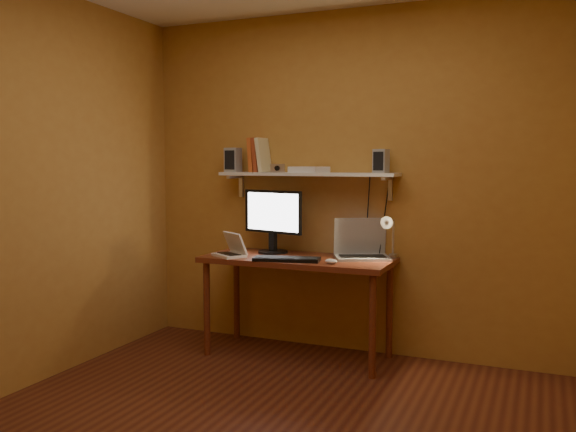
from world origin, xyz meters
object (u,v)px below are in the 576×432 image
at_px(desk, 298,269).
at_px(router, 309,170).
at_px(keyboard, 287,259).
at_px(speaker_right, 381,161).
at_px(mouse, 331,261).
at_px(laptop, 361,248).
at_px(desk_lamp, 390,231).
at_px(monitor, 273,218).
at_px(speaker_left, 233,160).
at_px(shelf_camera, 278,168).
at_px(netbook, 232,250).
at_px(wall_shelf, 307,175).

xyz_separation_m(desk, router, (0.01, 0.20, 0.73)).
bearing_deg(keyboard, speaker_right, 22.32).
bearing_deg(mouse, speaker_right, 75.22).
bearing_deg(mouse, desk, 167.82).
bearing_deg(keyboard, laptop, 25.78).
distance_m(desk_lamp, router, 0.79).
relative_size(monitor, desk_lamp, 1.41).
bearing_deg(mouse, speaker_left, 175.80).
height_order(keyboard, shelf_camera, shelf_camera).
bearing_deg(speaker_right, netbook, -151.79).
distance_m(desk, desk_lamp, 0.73).
bearing_deg(shelf_camera, laptop, 1.60).
relative_size(keyboard, speaker_right, 2.74).
height_order(wall_shelf, shelf_camera, shelf_camera).
height_order(mouse, speaker_left, speaker_left).
relative_size(keyboard, speaker_left, 2.45).
height_order(mouse, speaker_right, speaker_right).
height_order(desk, keyboard, keyboard).
height_order(desk, mouse, mouse).
height_order(laptop, router, router).
xyz_separation_m(netbook, mouse, (0.80, -0.04, -0.03)).
relative_size(wall_shelf, laptop, 2.98).
xyz_separation_m(laptop, desk_lamp, (0.22, -0.03, 0.13)).
bearing_deg(desk, keyboard, -92.94).
height_order(monitor, router, router).
distance_m(wall_shelf, speaker_right, 0.58).
height_order(speaker_right, shelf_camera, speaker_right).
xyz_separation_m(laptop, netbook, (-0.91, -0.31, -0.03)).
bearing_deg(laptop, router, 149.02).
relative_size(mouse, speaker_left, 0.50).
relative_size(shelf_camera, router, 0.42).
xyz_separation_m(laptop, keyboard, (-0.45, -0.34, -0.06)).
bearing_deg(netbook, mouse, 30.45).
bearing_deg(laptop, keyboard, -168.16).
bearing_deg(shelf_camera, desk, -32.13).
bearing_deg(mouse, monitor, 169.15).
relative_size(monitor, speaker_right, 3.07).
bearing_deg(mouse, laptop, 88.81).
relative_size(wall_shelf, speaker_right, 8.12).
bearing_deg(speaker_left, shelf_camera, -5.78).
bearing_deg(monitor, laptop, 17.24).
distance_m(wall_shelf, netbook, 0.81).
xyz_separation_m(monitor, mouse, (0.59, -0.31, -0.26)).
distance_m(netbook, router, 0.84).
relative_size(monitor, router, 1.94).
bearing_deg(desk_lamp, mouse, -137.06).
bearing_deg(desk_lamp, monitor, 179.75).
distance_m(keyboard, mouse, 0.34).
bearing_deg(desk, laptop, 19.83).
bearing_deg(laptop, speaker_right, -6.10).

